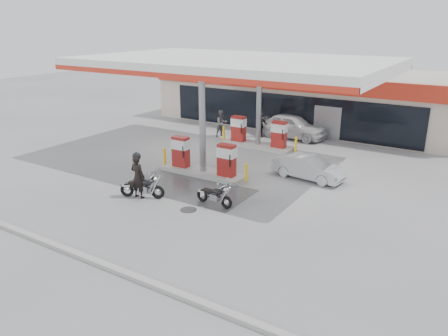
{
  "coord_description": "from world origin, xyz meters",
  "views": [
    {
      "loc": [
        12.0,
        -15.28,
        7.43
      ],
      "look_at": [
        2.26,
        0.37,
        1.2
      ],
      "focal_mm": 35.0,
      "sensor_mm": 36.0,
      "label": 1
    }
  ],
  "objects_px": {
    "pump_island_near": "(203,161)",
    "biker_main": "(138,177)",
    "hatchback_silver": "(309,167)",
    "parked_motorcycle": "(215,196)",
    "parked_car_left": "(243,112)",
    "attendant": "(222,123)",
    "sedan_white": "(292,126)",
    "main_motorcycle": "(143,188)",
    "pump_island_far": "(258,136)",
    "biker_walking": "(260,126)"
  },
  "relations": [
    {
      "from": "sedan_white",
      "to": "hatchback_silver",
      "type": "height_order",
      "value": "sedan_white"
    },
    {
      "from": "sedan_white",
      "to": "attendant",
      "type": "height_order",
      "value": "attendant"
    },
    {
      "from": "pump_island_near",
      "to": "hatchback_silver",
      "type": "height_order",
      "value": "pump_island_near"
    },
    {
      "from": "main_motorcycle",
      "to": "pump_island_near",
      "type": "bearing_deg",
      "value": 60.94
    },
    {
      "from": "parked_car_left",
      "to": "biker_walking",
      "type": "bearing_deg",
      "value": -127.8
    },
    {
      "from": "main_motorcycle",
      "to": "parked_motorcycle",
      "type": "distance_m",
      "value": 3.29
    },
    {
      "from": "biker_main",
      "to": "pump_island_far",
      "type": "bearing_deg",
      "value": -94.38
    },
    {
      "from": "attendant",
      "to": "parked_car_left",
      "type": "relative_size",
      "value": 0.39
    },
    {
      "from": "pump_island_far",
      "to": "sedan_white",
      "type": "distance_m",
      "value": 3.31
    },
    {
      "from": "main_motorcycle",
      "to": "parked_car_left",
      "type": "bearing_deg",
      "value": 81.96
    },
    {
      "from": "pump_island_far",
      "to": "hatchback_silver",
      "type": "height_order",
      "value": "pump_island_far"
    },
    {
      "from": "biker_main",
      "to": "pump_island_near",
      "type": "bearing_deg",
      "value": -99.88
    },
    {
      "from": "parked_motorcycle",
      "to": "sedan_white",
      "type": "height_order",
      "value": "sedan_white"
    },
    {
      "from": "pump_island_near",
      "to": "sedan_white",
      "type": "bearing_deg",
      "value": 84.72
    },
    {
      "from": "biker_walking",
      "to": "pump_island_far",
      "type": "bearing_deg",
      "value": -107.1
    },
    {
      "from": "parked_motorcycle",
      "to": "parked_car_left",
      "type": "height_order",
      "value": "parked_car_left"
    },
    {
      "from": "parked_car_left",
      "to": "attendant",
      "type": "bearing_deg",
      "value": -156.79
    },
    {
      "from": "biker_main",
      "to": "sedan_white",
      "type": "xyz_separation_m",
      "value": [
        1.51,
        13.26,
        -0.19
      ]
    },
    {
      "from": "pump_island_near",
      "to": "biker_walking",
      "type": "distance_m",
      "value": 8.26
    },
    {
      "from": "pump_island_near",
      "to": "biker_main",
      "type": "relative_size",
      "value": 2.63
    },
    {
      "from": "sedan_white",
      "to": "biker_main",
      "type": "bearing_deg",
      "value": 177.44
    },
    {
      "from": "hatchback_silver",
      "to": "attendant",
      "type": "bearing_deg",
      "value": 65.35
    },
    {
      "from": "sedan_white",
      "to": "biker_walking",
      "type": "relative_size",
      "value": 2.91
    },
    {
      "from": "sedan_white",
      "to": "attendant",
      "type": "distance_m",
      "value": 4.69
    },
    {
      "from": "attendant",
      "to": "pump_island_near",
      "type": "bearing_deg",
      "value": -134.63
    },
    {
      "from": "parked_motorcycle",
      "to": "hatchback_silver",
      "type": "xyz_separation_m",
      "value": [
        2.14,
        5.2,
        0.17
      ]
    },
    {
      "from": "pump_island_near",
      "to": "attendant",
      "type": "distance_m",
      "value": 7.74
    },
    {
      "from": "pump_island_far",
      "to": "attendant",
      "type": "relative_size",
      "value": 2.85
    },
    {
      "from": "parked_car_left",
      "to": "main_motorcycle",
      "type": "bearing_deg",
      "value": -156.32
    },
    {
      "from": "parked_car_left",
      "to": "sedan_white",
      "type": "bearing_deg",
      "value": -108.06
    },
    {
      "from": "main_motorcycle",
      "to": "hatchback_silver",
      "type": "bearing_deg",
      "value": 27.35
    },
    {
      "from": "parked_car_left",
      "to": "biker_walking",
      "type": "xyz_separation_m",
      "value": [
        3.5,
        -3.8,
        0.12
      ]
    },
    {
      "from": "parked_motorcycle",
      "to": "hatchback_silver",
      "type": "distance_m",
      "value": 5.62
    },
    {
      "from": "parked_motorcycle",
      "to": "parked_car_left",
      "type": "distance_m",
      "value": 16.62
    },
    {
      "from": "parked_motorcycle",
      "to": "sedan_white",
      "type": "xyz_separation_m",
      "value": [
        -1.8,
        12.2,
        0.37
      ]
    },
    {
      "from": "parked_motorcycle",
      "to": "pump_island_far",
      "type": "bearing_deg",
      "value": 110.35
    },
    {
      "from": "pump_island_far",
      "to": "attendant",
      "type": "xyz_separation_m",
      "value": [
        -3.29,
        1.0,
        0.19
      ]
    },
    {
      "from": "biker_main",
      "to": "sedan_white",
      "type": "bearing_deg",
      "value": -97.13
    },
    {
      "from": "biker_main",
      "to": "parked_motorcycle",
      "type": "bearing_deg",
      "value": -162.94
    },
    {
      "from": "main_motorcycle",
      "to": "hatchback_silver",
      "type": "xyz_separation_m",
      "value": [
        5.28,
        6.18,
        0.12
      ]
    },
    {
      "from": "hatchback_silver",
      "to": "pump_island_near",
      "type": "bearing_deg",
      "value": 120.71
    },
    {
      "from": "main_motorcycle",
      "to": "hatchback_silver",
      "type": "distance_m",
      "value": 8.13
    },
    {
      "from": "parked_motorcycle",
      "to": "main_motorcycle",
      "type": "bearing_deg",
      "value": -158.73
    },
    {
      "from": "pump_island_near",
      "to": "parked_car_left",
      "type": "bearing_deg",
      "value": 110.56
    },
    {
      "from": "pump_island_far",
      "to": "parked_motorcycle",
      "type": "relative_size",
      "value": 2.79
    },
    {
      "from": "main_motorcycle",
      "to": "parked_motorcycle",
      "type": "relative_size",
      "value": 1.06
    },
    {
      "from": "biker_main",
      "to": "attendant",
      "type": "bearing_deg",
      "value": -77.27
    },
    {
      "from": "pump_island_far",
      "to": "biker_main",
      "type": "xyz_separation_m",
      "value": [
        -0.66,
        -10.06,
        0.27
      ]
    },
    {
      "from": "pump_island_far",
      "to": "biker_main",
      "type": "bearing_deg",
      "value": -93.76
    },
    {
      "from": "attendant",
      "to": "hatchback_silver",
      "type": "relative_size",
      "value": 0.51
    }
  ]
}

